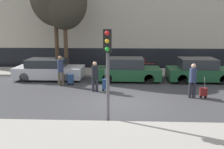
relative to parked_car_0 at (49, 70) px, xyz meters
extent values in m
plane|color=#38383A|center=(4.73, -4.68, -0.64)|extent=(80.00, 80.00, 0.00)
cube|color=gray|center=(4.73, -8.43, -0.58)|extent=(28.00, 2.50, 0.12)
cube|color=gray|center=(4.73, 2.32, -0.58)|extent=(28.00, 3.00, 0.12)
cube|color=black|center=(4.73, 4.50, 0.16)|extent=(27.44, 0.06, 1.60)
cube|color=#B7BABF|center=(0.04, 0.00, -0.14)|extent=(4.32, 1.89, 0.70)
cube|color=#23282D|center=(-0.13, 0.00, 0.46)|extent=(2.38, 1.67, 0.50)
cylinder|color=black|center=(1.38, -0.86, -0.34)|extent=(0.60, 0.18, 0.60)
cylinder|color=black|center=(1.38, 0.86, -0.34)|extent=(0.60, 0.18, 0.60)
cylinder|color=black|center=(-1.30, -0.86, -0.34)|extent=(0.60, 0.18, 0.60)
cylinder|color=black|center=(-1.30, 0.86, -0.34)|extent=(0.60, 0.18, 0.60)
cube|color=#194728|center=(5.10, -0.15, -0.14)|extent=(4.05, 1.84, 0.70)
cube|color=#23282D|center=(4.94, -0.15, 0.51)|extent=(2.23, 1.62, 0.61)
cylinder|color=black|center=(6.36, -0.98, -0.34)|extent=(0.60, 0.18, 0.60)
cylinder|color=black|center=(6.36, 0.68, -0.34)|extent=(0.60, 0.18, 0.60)
cylinder|color=black|center=(3.85, -0.98, -0.34)|extent=(0.60, 0.18, 0.60)
cylinder|color=black|center=(3.85, 0.68, -0.34)|extent=(0.60, 0.18, 0.60)
cube|color=#194728|center=(9.58, -0.11, -0.14)|extent=(3.94, 1.88, 0.70)
cube|color=#23282D|center=(9.42, -0.11, 0.51)|extent=(2.17, 1.66, 0.62)
cylinder|color=black|center=(10.80, -0.97, -0.34)|extent=(0.60, 0.18, 0.60)
cylinder|color=black|center=(10.80, 0.74, -0.34)|extent=(0.60, 0.18, 0.60)
cylinder|color=black|center=(8.35, -0.97, -0.34)|extent=(0.60, 0.18, 0.60)
cylinder|color=black|center=(8.35, 0.74, -0.34)|extent=(0.60, 0.18, 0.60)
cylinder|color=#4C4233|center=(1.28, -1.59, -0.23)|extent=(0.15, 0.15, 0.82)
cylinder|color=#4C4233|center=(1.08, -1.64, -0.23)|extent=(0.15, 0.15, 0.82)
cylinder|color=#283351|center=(1.18, -1.61, 0.54)|extent=(0.34, 0.34, 0.71)
sphere|color=#936B4C|center=(1.18, -1.61, 1.01)|extent=(0.23, 0.23, 0.23)
cube|color=navy|center=(1.72, -1.49, -0.24)|extent=(0.32, 0.24, 0.55)
cylinder|color=black|center=(1.60, -1.49, -0.58)|extent=(0.12, 0.03, 0.12)
cylinder|color=black|center=(1.83, -1.49, -0.58)|extent=(0.12, 0.03, 0.12)
cylinder|color=gray|center=(1.72, -1.56, 0.30)|extent=(0.02, 0.19, 0.53)
cylinder|color=#23232D|center=(3.41, -2.79, -0.26)|extent=(0.15, 0.15, 0.75)
cylinder|color=#23232D|center=(3.21, -2.82, -0.26)|extent=(0.15, 0.15, 0.75)
cylinder|color=black|center=(3.31, -2.80, 0.44)|extent=(0.34, 0.34, 0.65)
sphere|color=tan|center=(3.31, -2.80, 0.87)|extent=(0.21, 0.21, 0.21)
cube|color=navy|center=(3.86, -2.73, -0.24)|extent=(0.32, 0.24, 0.55)
cylinder|color=black|center=(3.75, -2.73, -0.58)|extent=(0.12, 0.03, 0.12)
cylinder|color=black|center=(3.97, -2.73, -0.58)|extent=(0.12, 0.03, 0.12)
cylinder|color=gray|center=(3.86, -2.80, 0.30)|extent=(0.02, 0.19, 0.53)
cylinder|color=#23232D|center=(8.28, -3.74, -0.24)|extent=(0.15, 0.15, 0.79)
cylinder|color=#23232D|center=(8.08, -3.73, -0.24)|extent=(0.15, 0.15, 0.79)
cylinder|color=#283351|center=(8.18, -3.73, 0.49)|extent=(0.34, 0.34, 0.68)
sphere|color=tan|center=(8.18, -3.73, 0.94)|extent=(0.22, 0.22, 0.22)
cube|color=maroon|center=(8.73, -3.76, -0.33)|extent=(0.32, 0.24, 0.38)
cylinder|color=black|center=(8.62, -3.76, -0.58)|extent=(0.12, 0.03, 0.12)
cylinder|color=black|center=(8.84, -3.76, -0.58)|extent=(0.12, 0.03, 0.12)
cylinder|color=gray|center=(8.73, -3.83, 0.14)|extent=(0.02, 0.19, 0.53)
cylinder|color=#515154|center=(4.26, -6.93, 1.06)|extent=(0.12, 0.12, 3.39)
cube|color=black|center=(4.26, -7.11, 2.36)|extent=(0.28, 0.24, 0.80)
sphere|color=red|center=(4.26, -7.26, 2.62)|extent=(0.15, 0.15, 0.15)
sphere|color=gold|center=(4.26, -7.26, 2.36)|extent=(0.15, 0.15, 0.15)
sphere|color=green|center=(4.26, -7.26, 2.09)|extent=(0.15, 0.15, 0.15)
torus|color=black|center=(7.10, 2.57, -0.16)|extent=(0.72, 0.06, 0.72)
torus|color=black|center=(6.05, 2.57, -0.16)|extent=(0.72, 0.06, 0.72)
cylinder|color=maroon|center=(6.57, 2.57, 0.04)|extent=(1.00, 0.05, 0.05)
cylinder|color=maroon|center=(6.39, 2.57, 0.24)|extent=(0.04, 0.04, 0.40)
cylinder|color=#4C3826|center=(0.74, 1.81, 1.23)|extent=(0.28, 0.28, 3.50)
ellipsoid|color=#383328|center=(0.74, 1.81, 4.42)|extent=(3.15, 3.15, 3.85)
cylinder|color=#4C3826|center=(0.06, 1.98, 1.37)|extent=(0.28, 0.28, 3.78)
camera|label=1|loc=(4.82, -15.67, 2.94)|focal=40.00mm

